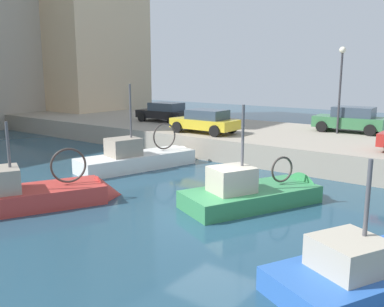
% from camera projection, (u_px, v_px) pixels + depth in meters
% --- Properties ---
extents(water_surface, '(80.00, 80.00, 0.00)m').
position_uv_depth(water_surface, '(215.00, 217.00, 13.85)').
color(water_surface, navy).
rests_on(water_surface, ground).
extents(quay_wall, '(9.00, 56.00, 1.20)m').
position_uv_depth(quay_wall, '(334.00, 148.00, 22.72)').
color(quay_wall, '#9E9384').
rests_on(quay_wall, ground).
extents(fishing_boat_red, '(6.20, 4.21, 3.92)m').
position_uv_depth(fishing_boat_red, '(38.00, 202.00, 14.95)').
color(fishing_boat_red, '#BC3833').
rests_on(fishing_boat_red, ground).
extents(fishing_boat_green, '(6.03, 4.17, 4.53)m').
position_uv_depth(fishing_boat_green, '(260.00, 200.00, 15.26)').
color(fishing_boat_green, '#388951').
rests_on(fishing_boat_green, ground).
extents(fishing_boat_white, '(6.92, 3.38, 4.93)m').
position_uv_depth(fishing_boat_white, '(143.00, 165.00, 20.89)').
color(fishing_boat_white, white).
rests_on(fishing_boat_white, ground).
extents(parked_car_green, '(2.11, 4.01, 1.48)m').
position_uv_depth(parked_car_green, '(351.00, 119.00, 24.37)').
color(parked_car_green, '#387547').
rests_on(parked_car_green, quay_wall).
extents(parked_car_yellow, '(1.95, 3.86, 1.35)m').
position_uv_depth(parked_car_yellow, '(205.00, 121.00, 24.06)').
color(parked_car_yellow, gold).
rests_on(parked_car_yellow, quay_wall).
extents(parked_car_black, '(2.08, 3.92, 1.34)m').
position_uv_depth(parked_car_black, '(165.00, 112.00, 29.36)').
color(parked_car_black, black).
rests_on(parked_car_black, quay_wall).
extents(quay_streetlamp, '(0.36, 0.36, 4.83)m').
position_uv_depth(quay_streetlamp, '(341.00, 76.00, 23.36)').
color(quay_streetlamp, '#38383D').
rests_on(quay_streetlamp, quay_wall).
extents(waterfront_building_west, '(9.11, 7.43, 18.08)m').
position_uv_depth(waterfront_building_west, '(89.00, 22.00, 38.39)').
color(waterfront_building_west, beige).
rests_on(waterfront_building_west, ground).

